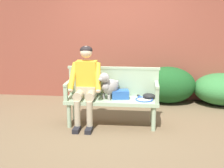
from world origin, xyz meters
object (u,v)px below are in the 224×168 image
garden_bench (112,102)px  baseball_glove (149,96)px  tennis_racket (143,99)px  sports_bag (120,94)px  dog_on_bench (109,85)px  person_seated (86,82)px

garden_bench → baseball_glove: baseball_glove is taller
tennis_racket → baseball_glove: size_ratio=2.61×
tennis_racket → baseball_glove: bearing=34.2°
baseball_glove → sports_bag: (-0.48, -0.03, 0.03)m
sports_bag → garden_bench: bearing=-166.9°
garden_bench → tennis_racket: bearing=-0.4°
dog_on_bench → sports_bag: bearing=15.2°
garden_bench → baseball_glove: size_ratio=7.02×
person_seated → sports_bag: bearing=4.6°
baseball_glove → sports_bag: size_ratio=0.79×
garden_bench → baseball_glove: 0.63m
garden_bench → tennis_racket: size_ratio=2.69×
person_seated → sports_bag: size_ratio=4.77×
person_seated → sports_bag: person_seated is taller
baseball_glove → dog_on_bench: bearing=-160.8°
person_seated → baseball_glove: bearing=4.0°
sports_bag → person_seated: bearing=-175.4°
person_seated → dog_on_bench: bearing=-0.7°
garden_bench → sports_bag: sports_bag is taller
dog_on_bench → sports_bag: (0.19, 0.05, -0.16)m
garden_bench → tennis_racket: 0.53m
dog_on_bench → sports_bag: size_ratio=1.64×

